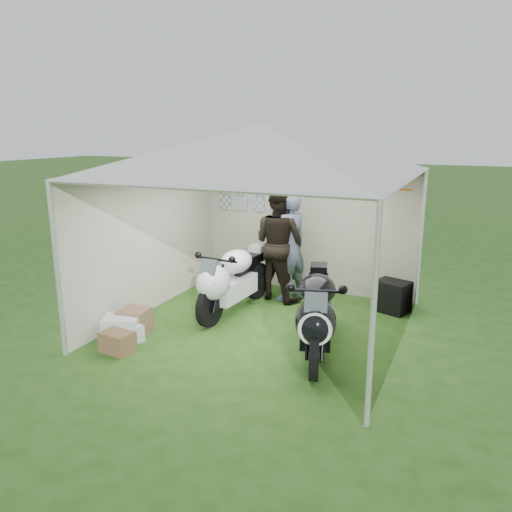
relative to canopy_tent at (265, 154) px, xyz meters
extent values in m
plane|color=#244A15|center=(0.00, -0.03, -2.58)|extent=(80.00, 80.00, 0.00)
cylinder|color=silver|center=(-2.00, -2.03, -1.43)|extent=(0.06, 0.06, 2.30)
cylinder|color=silver|center=(2.00, -2.03, -1.43)|extent=(0.06, 0.06, 2.30)
cylinder|color=silver|center=(-2.00, 1.97, -1.43)|extent=(0.06, 0.06, 2.30)
cylinder|color=silver|center=(2.00, 1.97, -1.43)|extent=(0.06, 0.06, 2.30)
cube|color=beige|center=(0.00, 1.97, -1.43)|extent=(4.00, 0.02, 2.30)
cube|color=beige|center=(-2.00, -0.03, -1.43)|extent=(0.02, 4.00, 2.30)
cube|color=beige|center=(2.00, -0.03, -1.43)|extent=(0.02, 4.00, 2.30)
pyramid|color=silver|center=(0.00, -0.03, 0.07)|extent=(5.66, 5.66, 0.70)
cube|color=#99A5B7|center=(-1.65, 1.95, -0.73)|extent=(0.22, 0.02, 0.28)
cube|color=#99A5B7|center=(-1.30, 1.95, -0.73)|extent=(0.22, 0.02, 0.28)
cube|color=#99A5B7|center=(-0.95, 1.95, -0.73)|extent=(0.22, 0.01, 0.28)
cube|color=#99A5B7|center=(-0.60, 1.95, -0.73)|extent=(0.22, 0.01, 0.28)
cube|color=#99A5B7|center=(-1.65, 1.95, -1.03)|extent=(0.22, 0.02, 0.28)
cube|color=#99A5B7|center=(-1.30, 1.95, -1.03)|extent=(0.22, 0.01, 0.28)
cube|color=#99A5B7|center=(-0.95, 1.95, -1.03)|extent=(0.22, 0.02, 0.28)
cube|color=#99A5B7|center=(-0.60, 1.95, -1.03)|extent=(0.22, 0.01, 0.28)
cylinder|color=#D8590C|center=(0.20, 1.94, -0.63)|extent=(3.20, 0.02, 0.02)
cylinder|color=black|center=(-0.73, -0.36, -2.25)|extent=(0.15, 0.65, 0.64)
cylinder|color=black|center=(-0.64, 1.14, -2.25)|extent=(0.20, 0.65, 0.64)
cube|color=silver|center=(-0.69, 0.34, -2.17)|extent=(0.43, 1.04, 0.32)
ellipsoid|color=silver|center=(-0.73, -0.25, -1.91)|extent=(0.52, 0.67, 0.53)
ellipsoid|color=silver|center=(-0.68, 0.44, -1.74)|extent=(0.51, 0.69, 0.38)
cube|color=black|center=(-0.65, 0.87, -1.81)|extent=(0.32, 0.66, 0.15)
cube|color=silver|center=(-0.63, 1.22, -1.72)|extent=(0.26, 0.33, 0.19)
cube|color=black|center=(-0.66, 0.76, -1.99)|extent=(0.14, 0.59, 0.11)
cube|color=#3F474C|center=(-0.73, -0.38, -1.64)|extent=(0.27, 0.17, 0.22)
cylinder|color=black|center=(1.21, -1.31, -2.24)|extent=(0.29, 0.67, 0.66)
cylinder|color=black|center=(0.79, 0.18, -2.24)|extent=(0.34, 0.68, 0.66)
cube|color=black|center=(1.02, -0.62, -2.16)|extent=(0.65, 1.11, 0.33)
ellipsoid|color=black|center=(1.18, -1.20, -1.89)|extent=(0.66, 0.77, 0.55)
ellipsoid|color=black|center=(0.99, -0.51, -1.71)|extent=(0.65, 0.79, 0.39)
cube|color=black|center=(0.86, -0.09, -1.78)|extent=(0.46, 0.72, 0.15)
cube|color=black|center=(0.76, 0.26, -1.69)|extent=(0.32, 0.39, 0.20)
cube|color=#7D0100|center=(0.89, -0.19, -1.97)|extent=(0.27, 0.61, 0.11)
cube|color=#3F474C|center=(1.22, -1.33, -1.60)|extent=(0.30, 0.23, 0.23)
cylinder|color=white|center=(1.25, -1.43, -1.89)|extent=(0.39, 0.13, 0.40)
cube|color=blue|center=(0.76, 0.29, -2.41)|extent=(0.50, 0.38, 0.33)
imported|color=black|center=(-0.27, 1.29, -1.58)|extent=(1.15, 1.01, 1.99)
imported|color=slate|center=(-0.09, 1.30, -1.62)|extent=(0.74, 0.83, 1.91)
cube|color=black|center=(1.68, 1.42, -2.32)|extent=(0.62, 0.56, 0.51)
cube|color=silver|center=(-1.65, -1.30, -2.41)|extent=(0.61, 0.55, 0.33)
cube|color=brown|center=(-1.62, -1.04, -2.39)|extent=(0.45, 0.45, 0.36)
cube|color=silver|center=(-1.49, -1.30, -2.46)|extent=(0.40, 0.37, 0.24)
cube|color=brown|center=(-1.43, -1.67, -2.44)|extent=(0.45, 0.35, 0.28)
camera|label=1|loc=(2.80, -6.57, 0.32)|focal=35.00mm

